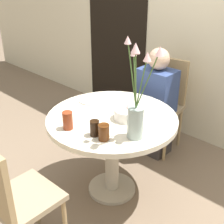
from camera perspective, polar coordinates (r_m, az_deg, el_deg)
ground_plane at (r=2.82m, az=0.00°, el=-13.93°), size 16.00×16.00×0.00m
wall_back at (r=3.25m, az=16.44°, el=16.25°), size 8.00×0.05×2.60m
doorway_panel at (r=3.90m, az=0.82°, el=14.77°), size 0.90×0.01×2.05m
dining_table at (r=2.47m, az=0.00°, el=-3.63°), size 1.02×1.02×0.72m
chair_far_back at (r=3.20m, az=9.35°, el=2.35°), size 0.45×0.45×0.93m
chair_near_front at (r=2.06m, az=-17.83°, el=-14.21°), size 0.40×0.40×0.93m
birthday_cake at (r=2.36m, az=2.74°, el=-0.35°), size 0.20×0.20×0.13m
flower_vase at (r=2.03m, az=4.56°, el=1.02°), size 0.23×0.20×0.70m
side_plate at (r=2.68m, az=-3.94°, el=2.17°), size 0.20×0.20×0.01m
drink_glass_0 at (r=2.24m, az=-8.10°, el=-1.54°), size 0.07×0.07×0.13m
drink_glass_1 at (r=2.14m, az=-3.19°, el=-2.97°), size 0.07×0.07×0.11m
drink_glass_2 at (r=2.09m, az=-1.51°, el=-3.73°), size 0.08×0.08×0.11m
person_guest at (r=3.08m, az=8.00°, el=1.04°), size 0.34×0.24×1.09m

